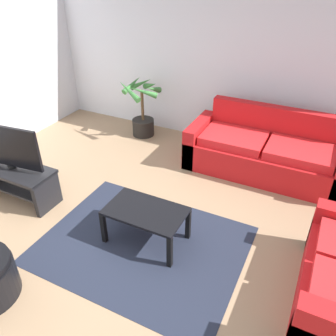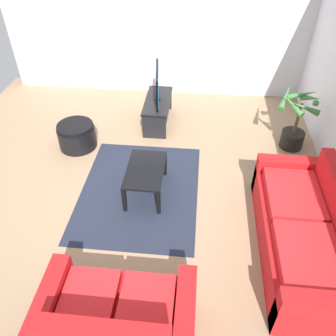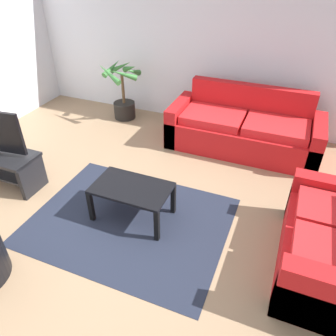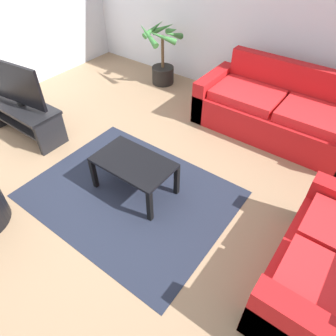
% 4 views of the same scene
% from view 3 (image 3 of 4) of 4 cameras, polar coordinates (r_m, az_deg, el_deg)
% --- Properties ---
extents(ground_plane, '(6.60, 6.60, 0.00)m').
position_cam_3_polar(ground_plane, '(3.79, -10.12, -10.01)').
color(ground_plane, '#937556').
extents(wall_back, '(6.00, 0.06, 2.70)m').
position_cam_3_polar(wall_back, '(5.59, 5.30, 21.25)').
color(wall_back, silver).
rests_on(wall_back, ground).
extents(couch_main, '(2.22, 0.90, 0.90)m').
position_cam_3_polar(couch_main, '(5.09, 13.09, 6.47)').
color(couch_main, red).
rests_on(couch_main, ground).
extents(coffee_table, '(0.86, 0.52, 0.43)m').
position_cam_3_polar(coffee_table, '(3.64, -6.37, -4.08)').
color(coffee_table, black).
rests_on(coffee_table, ground).
extents(area_rug, '(2.20, 1.70, 0.01)m').
position_cam_3_polar(area_rug, '(3.81, -6.73, -9.17)').
color(area_rug, '#1E2333').
rests_on(area_rug, ground).
extents(potted_palm, '(0.71, 0.69, 1.02)m').
position_cam_3_polar(potted_palm, '(5.93, -7.86, 12.47)').
color(potted_palm, black).
rests_on(potted_palm, ground).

